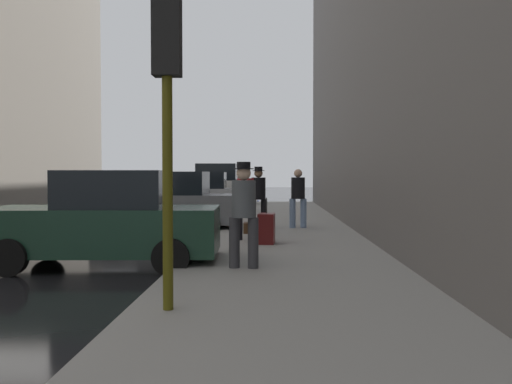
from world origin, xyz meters
name	(u,v)px	position (x,y,z in m)	size (l,w,h in m)	color
ground_plane	(9,253)	(0.00, 0.00, 0.00)	(120.00, 120.00, 0.00)	black
sidewalk	(286,251)	(6.00, 0.00, 0.07)	(4.00, 40.00, 0.15)	gray
parked_dark_green_sedan	(106,221)	(2.65, -1.77, 0.85)	(4.27, 2.18, 1.79)	#193828
parked_gray_coupe	(170,203)	(2.65, 4.73, 0.85)	(4.25, 2.16, 1.79)	slate
parked_silver_sedan	(199,195)	(2.65, 11.59, 0.85)	(4.22, 2.10, 1.79)	#B7BABF
parked_white_van	(214,187)	(2.65, 17.70, 1.03)	(4.62, 2.10, 2.25)	silver
parked_black_suv	(223,185)	(2.65, 23.42, 1.03)	(4.66, 2.17, 2.25)	black
parked_blue_sedan	(231,186)	(2.65, 29.71, 0.85)	(4.22, 2.09, 1.79)	navy
fire_hydrant	(235,210)	(4.45, 7.02, 0.50)	(0.42, 0.22, 0.70)	red
traffic_light	(167,84)	(4.50, -5.60, 2.76)	(0.32, 0.32, 3.60)	#514C0F
pedestrian_in_red_jacket	(245,200)	(5.07, 1.37, 1.10)	(0.52, 0.44, 1.71)	black
pedestrian_in_jeans	(298,195)	(6.46, 4.44, 1.10)	(0.51, 0.43, 1.71)	#728CB2
pedestrian_with_fedora	(258,195)	(5.32, 3.95, 1.14)	(0.52, 0.47, 1.78)	black
pedestrian_with_beanie	(244,209)	(5.23, -2.68, 1.14)	(0.52, 0.45, 1.78)	#333338
rolling_suitcase	(266,228)	(5.58, 0.68, 0.49)	(0.40, 0.59, 1.04)	#591414
duffel_bag	(250,228)	(5.11, 2.93, 0.29)	(0.32, 0.44, 0.28)	#472D19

